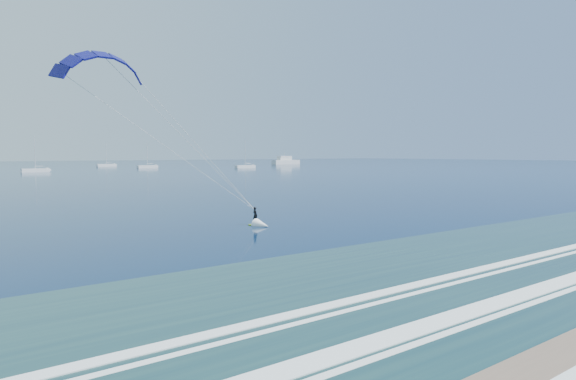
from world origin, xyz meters
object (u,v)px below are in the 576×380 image
(sailboat_4, at_px, (106,165))
(sailboat_6, at_px, (245,166))
(kitesurfer_rig, at_px, (184,138))
(motor_yacht, at_px, (285,161))
(sailboat_5, at_px, (147,166))
(sailboat_3, at_px, (35,170))

(sailboat_4, height_order, sailboat_6, sailboat_6)
(kitesurfer_rig, height_order, motor_yacht, kitesurfer_rig)
(kitesurfer_rig, distance_m, sailboat_5, 187.17)
(sailboat_3, bearing_deg, kitesurfer_rig, -97.16)
(sailboat_5, bearing_deg, kitesurfer_rig, -111.13)
(sailboat_6, bearing_deg, sailboat_3, 179.28)
(sailboat_6, bearing_deg, sailboat_5, 145.38)
(motor_yacht, xyz_separation_m, sailboat_6, (-57.67, -47.53, -1.18))
(motor_yacht, bearing_deg, sailboat_3, -161.69)
(sailboat_4, bearing_deg, motor_yacht, -7.85)
(kitesurfer_rig, xyz_separation_m, sailboat_5, (67.43, 174.47, -6.82))
(kitesurfer_rig, distance_m, sailboat_6, 182.02)
(sailboat_3, relative_size, sailboat_6, 0.96)
(sailboat_3, distance_m, sailboat_6, 82.77)
(kitesurfer_rig, xyz_separation_m, sailboat_6, (101.84, 150.71, -6.81))
(sailboat_3, height_order, sailboat_4, sailboat_4)
(sailboat_4, bearing_deg, kitesurfer_rig, -106.33)
(kitesurfer_rig, distance_m, motor_yacht, 254.51)
(sailboat_3, xyz_separation_m, sailboat_5, (48.36, 22.71, -0.00))
(sailboat_6, bearing_deg, kitesurfer_rig, -124.05)
(sailboat_3, xyz_separation_m, sailboat_6, (82.77, -1.05, 0.00))
(kitesurfer_rig, bearing_deg, sailboat_4, 73.67)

